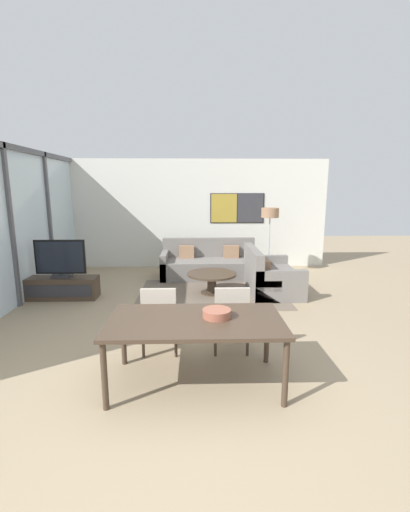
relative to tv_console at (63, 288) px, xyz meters
name	(u,v)px	position (x,y,z in m)	size (l,w,h in m)	color
ground_plane	(183,416)	(2.40, -3.51, -0.21)	(24.00, 24.00, 0.00)	#9E896B
wall_back	(192,214)	(2.44, 2.68, 1.20)	(7.10, 0.09, 2.80)	silver
window_wall_left	(9,220)	(-0.64, -0.41, 1.33)	(0.07, 6.20, 2.80)	silver
area_rug	(212,293)	(2.84, 0.23, -0.20)	(2.87, 2.07, 0.01)	#706051
tv_console	(63,288)	(0.00, 0.00, 0.00)	(1.30, 0.43, 0.41)	#423326
television	(60,259)	(0.00, 0.00, 0.55)	(0.93, 0.20, 0.71)	#2D2D33
sofa_main	(209,265)	(2.84, 1.59, 0.07)	(2.22, 0.96, 0.88)	slate
sofa_side	(268,278)	(3.99, 0.37, 0.07)	(0.96, 1.56, 0.88)	slate
coffee_table	(212,278)	(2.84, 0.23, 0.11)	(0.97, 0.97, 0.42)	#423326
dining_table	(195,325)	(2.52, -2.96, 0.45)	(1.82, 0.98, 0.72)	#423326
dining_chair_left	(160,315)	(2.08, -2.25, 0.29)	(0.46, 0.46, 0.88)	#B2A899
dining_chair_centre	(231,314)	(2.97, -2.24, 0.29)	(0.46, 0.46, 0.88)	#B2A899
fruit_bowl	(217,313)	(2.75, -2.91, 0.57)	(0.30, 0.30, 0.09)	#995642
floor_lamp	(270,217)	(4.25, 1.58, 1.20)	(0.40, 0.40, 1.62)	#2D2D33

